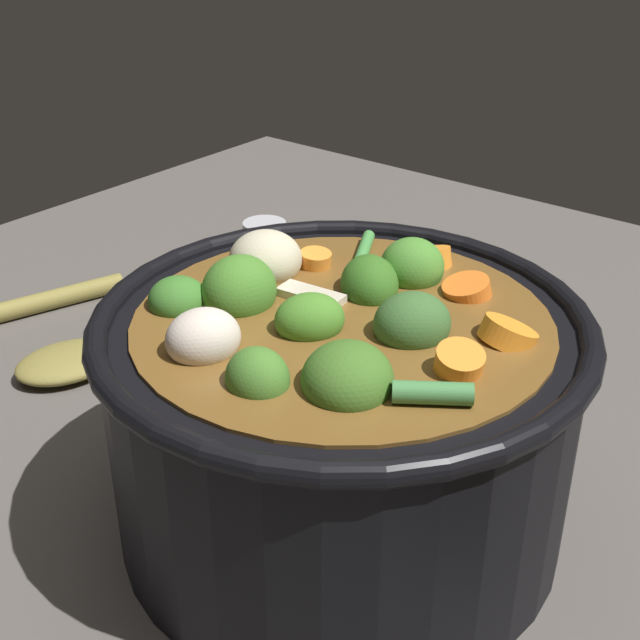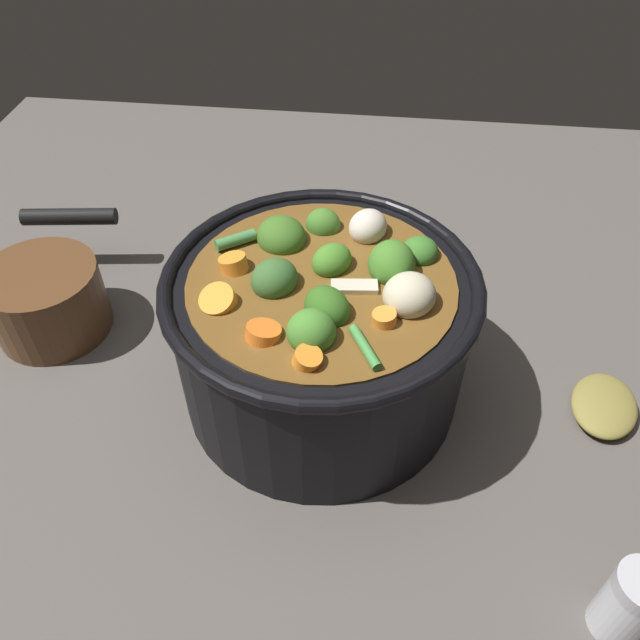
% 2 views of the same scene
% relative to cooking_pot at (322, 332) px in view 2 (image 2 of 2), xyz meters
% --- Properties ---
extents(ground_plane, '(1.10, 1.10, 0.00)m').
position_rel_cooking_pot_xyz_m(ground_plane, '(0.00, 0.00, -0.07)').
color(ground_plane, '#514C47').
extents(cooking_pot, '(0.26, 0.26, 0.16)m').
position_rel_cooking_pot_xyz_m(cooking_pot, '(0.00, 0.00, 0.00)').
color(cooking_pot, black).
rests_on(cooking_pot, ground_plane).
extents(salt_shaker, '(0.04, 0.04, 0.07)m').
position_rel_cooking_pot_xyz_m(salt_shaker, '(-0.22, 0.19, -0.04)').
color(salt_shaker, silver).
rests_on(salt_shaker, ground_plane).
extents(small_saucepan, '(0.12, 0.18, 0.07)m').
position_rel_cooking_pot_xyz_m(small_saucepan, '(0.28, -0.05, -0.03)').
color(small_saucepan, brown).
rests_on(small_saucepan, ground_plane).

